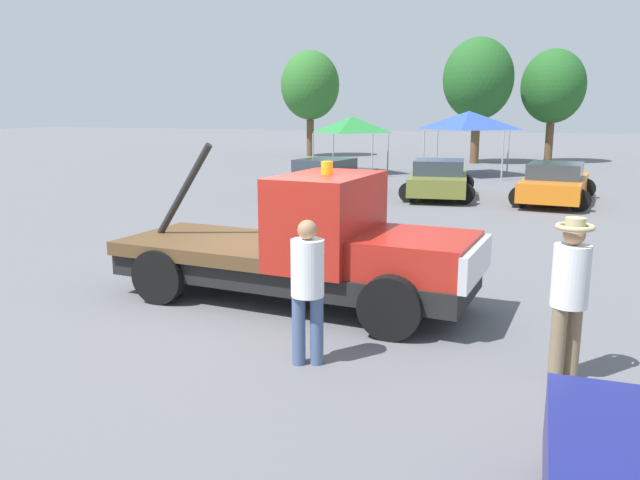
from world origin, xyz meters
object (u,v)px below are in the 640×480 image
parked_car_charcoal (327,178)px  canopy_tent_green (352,124)px  person_at_hood (308,282)px  tree_center (310,86)px  parked_car_orange (555,183)px  person_near_truck (570,286)px  parked_car_olive (439,179)px  canopy_tent_blue (469,120)px  tow_truck (311,249)px  tree_right (553,87)px  tree_left (478,79)px

parked_car_charcoal → canopy_tent_green: canopy_tent_green is taller
person_at_hood → tree_center: size_ratio=0.26×
canopy_tent_green → parked_car_orange: bearing=-36.4°
person_at_hood → tree_center: bearing=-1.5°
person_near_truck → parked_car_olive: person_near_truck is taller
canopy_tent_blue → tree_center: bearing=142.0°
tow_truck → tree_right: size_ratio=0.93×
tree_left → tree_right: bearing=28.7°
person_at_hood → canopy_tent_blue: size_ratio=0.51×
person_near_truck → canopy_tent_blue: 23.22m
parked_car_charcoal → tree_center: (-7.65, 18.00, 3.92)m
canopy_tent_blue → tow_truck: bearing=-89.2°
person_near_truck → parked_car_orange: person_near_truck is taller
person_near_truck → tree_left: (-4.52, 29.76, 3.59)m
parked_car_orange → canopy_tent_green: 11.56m
parked_car_charcoal → parked_car_orange: same height
person_near_truck → tree_center: tree_center is taller
person_near_truck → tree_right: bearing=-42.2°
tow_truck → canopy_tent_green: (-5.61, 19.89, 1.44)m
parked_car_charcoal → canopy_tent_green: bearing=20.8°
person_at_hood → canopy_tent_blue: (-1.14, 23.40, 1.52)m
parked_car_charcoal → canopy_tent_blue: 10.01m
parked_car_charcoal → tree_left: size_ratio=0.69×
tow_truck → canopy_tent_blue: canopy_tent_blue is taller
tree_left → person_near_truck: bearing=-81.4°
tree_left → tree_right: 4.56m
parked_car_olive → tree_left: bearing=-5.3°
tow_truck → person_at_hood: 2.40m
tow_truck → tree_left: bearing=95.8°
tree_center → parked_car_charcoal: bearing=-67.0°
tree_left → tree_right: size_ratio=1.09×
tow_truck → person_near_truck: tow_truck is taller
person_near_truck → canopy_tent_green: 23.53m
tow_truck → parked_car_orange: size_ratio=1.21×
person_at_hood → parked_car_olive: bearing=-18.7°
tree_right → person_at_hood: bearing=-94.2°
parked_car_orange → canopy_tent_green: bearing=58.8°
tow_truck → tree_center: size_ratio=0.88×
person_near_truck → parked_car_charcoal: (-7.78, 13.72, -0.47)m
parked_car_charcoal → person_near_truck: bearing=-140.9°
canopy_tent_green → tow_truck: bearing=-74.3°
parked_car_olive → tree_right: size_ratio=0.72×
parked_car_orange → tree_right: bearing=6.5°
tree_center → tree_right: bearing=0.9°
person_at_hood → parked_car_charcoal: size_ratio=0.37×
canopy_tent_blue → canopy_tent_green: bearing=-166.6°
person_at_hood → tree_center: 34.83m
parked_car_charcoal → tree_left: 16.86m
person_at_hood → canopy_tent_blue: 23.48m
person_at_hood → parked_car_charcoal: bearing=-3.9°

